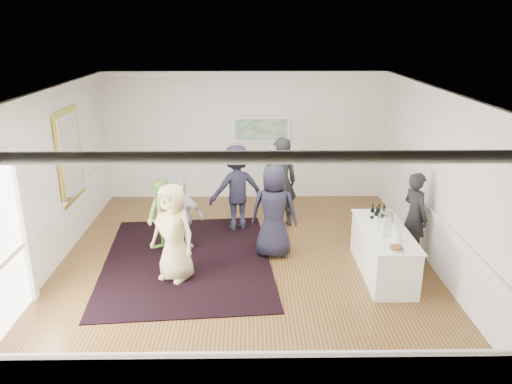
{
  "coord_description": "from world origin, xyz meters",
  "views": [
    {
      "loc": [
        0.1,
        -8.33,
        4.27
      ],
      "look_at": [
        0.22,
        0.2,
        1.39
      ],
      "focal_mm": 35.0,
      "sensor_mm": 36.0,
      "label": 1
    }
  ],
  "objects_px": {
    "bartender": "(415,216)",
    "guest_lilac": "(183,216)",
    "nut_bowl": "(396,248)",
    "ice_bucket": "(386,219)",
    "guest_navy": "(274,211)",
    "guest_green": "(163,218)",
    "guest_dark_b": "(281,182)",
    "guest_dark_a": "(237,188)",
    "serving_table": "(383,251)",
    "guest_tan": "(173,233)"
  },
  "relations": [
    {
      "from": "guest_green",
      "to": "guest_dark_b",
      "type": "bearing_deg",
      "value": 75.57
    },
    {
      "from": "guest_dark_a",
      "to": "guest_tan",
      "type": "bearing_deg",
      "value": 47.25
    },
    {
      "from": "serving_table",
      "to": "nut_bowl",
      "type": "distance_m",
      "value": 0.96
    },
    {
      "from": "bartender",
      "to": "guest_tan",
      "type": "height_order",
      "value": "guest_tan"
    },
    {
      "from": "guest_dark_b",
      "to": "ice_bucket",
      "type": "relative_size",
      "value": 7.72
    },
    {
      "from": "serving_table",
      "to": "guest_green",
      "type": "bearing_deg",
      "value": 167.94
    },
    {
      "from": "serving_table",
      "to": "ice_bucket",
      "type": "height_order",
      "value": "ice_bucket"
    },
    {
      "from": "bartender",
      "to": "guest_green",
      "type": "distance_m",
      "value": 4.76
    },
    {
      "from": "bartender",
      "to": "guest_lilac",
      "type": "bearing_deg",
      "value": 65.35
    },
    {
      "from": "serving_table",
      "to": "nut_bowl",
      "type": "bearing_deg",
      "value": -92.69
    },
    {
      "from": "bartender",
      "to": "nut_bowl",
      "type": "xyz_separation_m",
      "value": [
        -0.76,
        -1.46,
        0.03
      ]
    },
    {
      "from": "guest_lilac",
      "to": "guest_tan",
      "type": "bearing_deg",
      "value": 102.52
    },
    {
      "from": "guest_dark_a",
      "to": "guest_dark_b",
      "type": "xyz_separation_m",
      "value": [
        0.95,
        0.15,
        0.07
      ]
    },
    {
      "from": "serving_table",
      "to": "bartender",
      "type": "relative_size",
      "value": 1.22
    },
    {
      "from": "guest_tan",
      "to": "guest_dark_a",
      "type": "bearing_deg",
      "value": 94.64
    },
    {
      "from": "bartender",
      "to": "guest_lilac",
      "type": "xyz_separation_m",
      "value": [
        -4.4,
        0.39,
        -0.13
      ]
    },
    {
      "from": "serving_table",
      "to": "guest_dark_a",
      "type": "height_order",
      "value": "guest_dark_a"
    },
    {
      "from": "guest_dark_b",
      "to": "guest_green",
      "type": "bearing_deg",
      "value": 18.46
    },
    {
      "from": "ice_bucket",
      "to": "nut_bowl",
      "type": "xyz_separation_m",
      "value": [
        -0.11,
        -1.06,
        -0.08
      ]
    },
    {
      "from": "ice_bucket",
      "to": "guest_dark_a",
      "type": "bearing_deg",
      "value": 144.95
    },
    {
      "from": "bartender",
      "to": "guest_lilac",
      "type": "distance_m",
      "value": 4.41
    },
    {
      "from": "guest_tan",
      "to": "guest_green",
      "type": "relative_size",
      "value": 1.16
    },
    {
      "from": "guest_green",
      "to": "guest_navy",
      "type": "height_order",
      "value": "guest_navy"
    },
    {
      "from": "serving_table",
      "to": "guest_green",
      "type": "relative_size",
      "value": 1.39
    },
    {
      "from": "guest_dark_a",
      "to": "guest_dark_b",
      "type": "height_order",
      "value": "guest_dark_b"
    },
    {
      "from": "guest_dark_b",
      "to": "ice_bucket",
      "type": "height_order",
      "value": "guest_dark_b"
    },
    {
      "from": "bartender",
      "to": "guest_dark_a",
      "type": "height_order",
      "value": "guest_dark_a"
    },
    {
      "from": "bartender",
      "to": "guest_tan",
      "type": "distance_m",
      "value": 4.48
    },
    {
      "from": "bartender",
      "to": "guest_green",
      "type": "xyz_separation_m",
      "value": [
        -4.75,
        0.25,
        -0.1
      ]
    },
    {
      "from": "guest_tan",
      "to": "guest_green",
      "type": "xyz_separation_m",
      "value": [
        -0.34,
        1.0,
        -0.12
      ]
    },
    {
      "from": "guest_navy",
      "to": "ice_bucket",
      "type": "height_order",
      "value": "guest_navy"
    },
    {
      "from": "guest_lilac",
      "to": "guest_navy",
      "type": "xyz_separation_m",
      "value": [
        1.76,
        -0.21,
        0.18
      ]
    },
    {
      "from": "guest_tan",
      "to": "guest_lilac",
      "type": "xyz_separation_m",
      "value": [
        0.02,
        1.14,
        -0.15
      ]
    },
    {
      "from": "guest_lilac",
      "to": "guest_navy",
      "type": "height_order",
      "value": "guest_navy"
    },
    {
      "from": "ice_bucket",
      "to": "guest_navy",
      "type": "bearing_deg",
      "value": 163.97
    },
    {
      "from": "serving_table",
      "to": "guest_navy",
      "type": "height_order",
      "value": "guest_navy"
    },
    {
      "from": "serving_table",
      "to": "ice_bucket",
      "type": "relative_size",
      "value": 8.02
    },
    {
      "from": "guest_dark_a",
      "to": "guest_dark_b",
      "type": "bearing_deg",
      "value": 170.92
    },
    {
      "from": "serving_table",
      "to": "guest_lilac",
      "type": "relative_size",
      "value": 1.44
    },
    {
      "from": "guest_dark_b",
      "to": "guest_dark_a",
      "type": "bearing_deg",
      "value": -3.85
    },
    {
      "from": "serving_table",
      "to": "guest_green",
      "type": "height_order",
      "value": "guest_green"
    },
    {
      "from": "serving_table",
      "to": "guest_navy",
      "type": "distance_m",
      "value": 2.13
    },
    {
      "from": "bartender",
      "to": "guest_navy",
      "type": "xyz_separation_m",
      "value": [
        -2.64,
        0.17,
        0.05
      ]
    },
    {
      "from": "bartender",
      "to": "guest_dark_a",
      "type": "bearing_deg",
      "value": 46.19
    },
    {
      "from": "guest_dark_a",
      "to": "guest_dark_b",
      "type": "distance_m",
      "value": 0.97
    },
    {
      "from": "guest_green",
      "to": "guest_dark_a",
      "type": "xyz_separation_m",
      "value": [
        1.38,
        1.27,
        0.18
      ]
    },
    {
      "from": "guest_lilac",
      "to": "ice_bucket",
      "type": "xyz_separation_m",
      "value": [
        3.75,
        -0.78,
        0.23
      ]
    },
    {
      "from": "bartender",
      "to": "guest_lilac",
      "type": "height_order",
      "value": "bartender"
    },
    {
      "from": "guest_tan",
      "to": "guest_dark_b",
      "type": "bearing_deg",
      "value": 79.8
    },
    {
      "from": "guest_lilac",
      "to": "guest_dark_b",
      "type": "relative_size",
      "value": 0.72
    }
  ]
}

